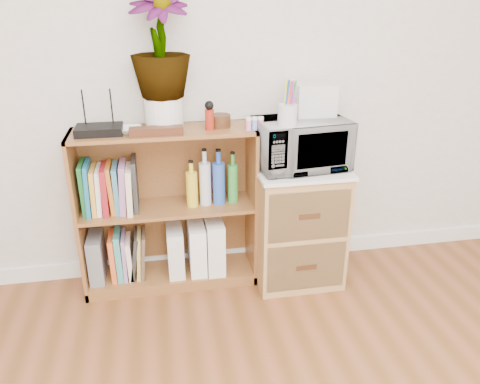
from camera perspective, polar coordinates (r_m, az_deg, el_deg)
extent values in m
cube|color=white|center=(3.07, -1.79, -7.78)|extent=(4.00, 0.02, 0.10)
cube|color=brown|center=(2.73, -8.75, -2.18)|extent=(1.00, 0.30, 0.95)
cube|color=#9E7542|center=(2.83, 6.87, -3.94)|extent=(0.50, 0.45, 0.70)
imported|color=silver|center=(2.63, 7.45, 5.86)|extent=(0.53, 0.39, 0.27)
cylinder|color=silver|center=(2.45, 5.80, 9.32)|extent=(0.10, 0.10, 0.11)
cube|color=silver|center=(2.69, 8.92, 11.12)|extent=(0.22, 0.18, 0.18)
cube|color=black|center=(2.55, -16.78, 7.26)|extent=(0.24, 0.16, 0.04)
imported|color=white|center=(2.53, -13.31, 7.36)|extent=(0.13, 0.13, 0.03)
cylinder|color=silver|center=(2.56, -9.24, 9.45)|extent=(0.20, 0.20, 0.17)
imported|color=#3F7830|center=(2.50, -9.77, 17.39)|extent=(0.30, 0.30, 0.54)
cube|color=#391E0F|center=(2.46, -10.15, 7.31)|extent=(0.28, 0.07, 0.04)
cylinder|color=maroon|center=(2.53, -3.73, 8.79)|extent=(0.05, 0.05, 0.11)
cylinder|color=#361A0E|center=(2.59, -2.44, 8.68)|extent=(0.11, 0.11, 0.07)
cube|color=pink|center=(2.52, 1.81, 8.12)|extent=(0.10, 0.04, 0.05)
cube|color=slate|center=(2.88, -17.07, -7.60)|extent=(0.08, 0.22, 0.27)
cube|color=silver|center=(2.84, -7.90, -6.96)|extent=(0.09, 0.23, 0.29)
cube|color=white|center=(2.84, -5.29, -6.68)|extent=(0.10, 0.24, 0.30)
cube|color=white|center=(2.84, -3.17, -6.30)|extent=(0.10, 0.26, 0.32)
cube|color=#1F7732|center=(2.69, -18.52, 0.41)|extent=(0.02, 0.20, 0.29)
cube|color=#186795|center=(2.69, -17.96, 0.52)|extent=(0.03, 0.20, 0.29)
cube|color=#F3AB39|center=(2.69, -17.36, 0.20)|extent=(0.03, 0.20, 0.26)
cube|color=white|center=(2.69, -16.75, 0.22)|extent=(0.04, 0.20, 0.25)
cube|color=maroon|center=(2.68, -16.08, 0.40)|extent=(0.03, 0.20, 0.27)
cube|color=#C56C22|center=(2.68, -15.42, 0.47)|extent=(0.03, 0.20, 0.27)
cube|color=teal|center=(2.67, -14.79, 0.47)|extent=(0.03, 0.20, 0.26)
cube|color=#99689C|center=(2.67, -14.08, 0.66)|extent=(0.05, 0.20, 0.28)
cube|color=beige|center=(2.67, -13.30, 0.50)|extent=(0.04, 0.20, 0.26)
cube|color=#2A2A2A|center=(2.66, -12.67, 0.92)|extent=(0.03, 0.20, 0.29)
cylinder|color=yellow|center=(2.67, -5.95, 1.08)|extent=(0.07, 0.07, 0.26)
cylinder|color=silver|center=(2.66, -4.31, 1.79)|extent=(0.07, 0.07, 0.32)
cylinder|color=blue|center=(2.67, -2.64, 1.83)|extent=(0.07, 0.07, 0.32)
cylinder|color=green|center=(2.69, -0.89, 1.72)|extent=(0.06, 0.06, 0.29)
cube|color=#EC5C29|center=(2.87, -15.19, -7.52)|extent=(0.03, 0.19, 0.27)
cube|color=teal|center=(2.86, -14.50, -7.32)|extent=(0.04, 0.19, 0.29)
cube|color=#9973AC|center=(2.86, -13.85, -7.47)|extent=(0.02, 0.19, 0.27)
cube|color=#F9DCC2|center=(2.87, -13.26, -7.68)|extent=(0.03, 0.19, 0.24)
cube|color=#282828|center=(2.86, -12.72, -7.36)|extent=(0.06, 0.19, 0.27)
cube|color=tan|center=(2.85, -12.21, -7.33)|extent=(0.04, 0.19, 0.27)
cube|color=brown|center=(2.85, -11.73, -7.28)|extent=(0.04, 0.19, 0.28)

